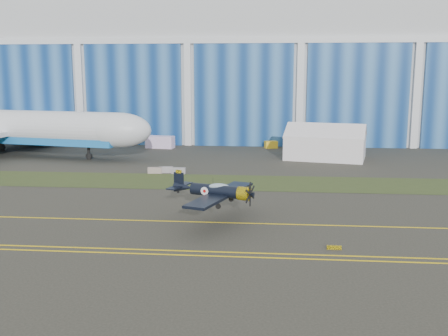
# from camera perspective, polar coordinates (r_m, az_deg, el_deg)

# --- Properties ---
(ground) EXTENTS (260.00, 260.00, 0.00)m
(ground) POSITION_cam_1_polar(r_m,az_deg,el_deg) (58.51, -11.53, -4.17)
(ground) COLOR #39362E
(ground) RESTS_ON ground
(grass_median) EXTENTS (260.00, 10.00, 0.02)m
(grass_median) POSITION_cam_1_polar(r_m,az_deg,el_deg) (71.67, -8.33, -1.38)
(grass_median) COLOR #475128
(grass_median) RESTS_ON ground
(hangar) EXTENTS (220.00, 45.70, 30.00)m
(hangar) POSITION_cam_1_polar(r_m,az_deg,el_deg) (127.06, -2.34, 10.58)
(hangar) COLOR silver
(hangar) RESTS_ON ground
(taxiway_centreline) EXTENTS (200.00, 0.20, 0.02)m
(taxiway_centreline) POSITION_cam_1_polar(r_m,az_deg,el_deg) (53.91, -13.05, -5.47)
(taxiway_centreline) COLOR yellow
(taxiway_centreline) RESTS_ON ground
(edge_line_near) EXTENTS (80.00, 0.20, 0.02)m
(edge_line_near) POSITION_cam_1_polar(r_m,az_deg,el_deg) (45.41, -16.82, -8.67)
(edge_line_near) COLOR yellow
(edge_line_near) RESTS_ON ground
(edge_line_far) EXTENTS (80.00, 0.20, 0.02)m
(edge_line_far) POSITION_cam_1_polar(r_m,az_deg,el_deg) (46.29, -16.36, -8.28)
(edge_line_far) COLOR yellow
(edge_line_far) RESTS_ON ground
(guard_board_right) EXTENTS (1.20, 0.15, 0.35)m
(guard_board_right) POSITION_cam_1_polar(r_m,az_deg,el_deg) (44.85, 11.90, -8.46)
(guard_board_right) COLOR yellow
(guard_board_right) RESTS_ON ground
(warbird) EXTENTS (12.81, 14.04, 3.43)m
(warbird) POSITION_cam_1_polar(r_m,az_deg,el_deg) (50.81, -0.93, -2.49)
(warbird) COLOR black
(warbird) RESTS_ON ground
(tent) EXTENTS (14.81, 12.11, 6.08)m
(tent) POSITION_cam_1_polar(r_m,az_deg,el_deg) (90.66, 11.01, 2.93)
(tent) COLOR white
(tent) RESTS_ON ground
(shipping_container) EXTENTS (5.66, 2.97, 2.34)m
(shipping_container) POSITION_cam_1_polar(r_m,az_deg,el_deg) (102.34, -6.97, 2.82)
(shipping_container) COLOR #EAC9F6
(shipping_container) RESTS_ON ground
(tug) EXTENTS (2.67, 2.07, 1.37)m
(tug) POSITION_cam_1_polar(r_m,az_deg,el_deg) (101.88, 5.14, 2.55)
(tug) COLOR yellow
(tug) RESTS_ON ground
(barrier_a) EXTENTS (2.06, 0.86, 0.90)m
(barrier_a) POSITION_cam_1_polar(r_m,az_deg,el_deg) (76.69, -7.55, -0.26)
(barrier_a) COLOR gray
(barrier_a) RESTS_ON ground
(barrier_b) EXTENTS (2.07, 0.89, 0.90)m
(barrier_b) POSITION_cam_1_polar(r_m,az_deg,el_deg) (76.95, -6.32, -0.20)
(barrier_b) COLOR #998F95
(barrier_b) RESTS_ON ground
(barrier_c) EXTENTS (2.01, 0.64, 0.90)m
(barrier_c) POSITION_cam_1_polar(r_m,az_deg,el_deg) (76.07, -4.96, -0.29)
(barrier_c) COLOR gray
(barrier_c) RESTS_ON ground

